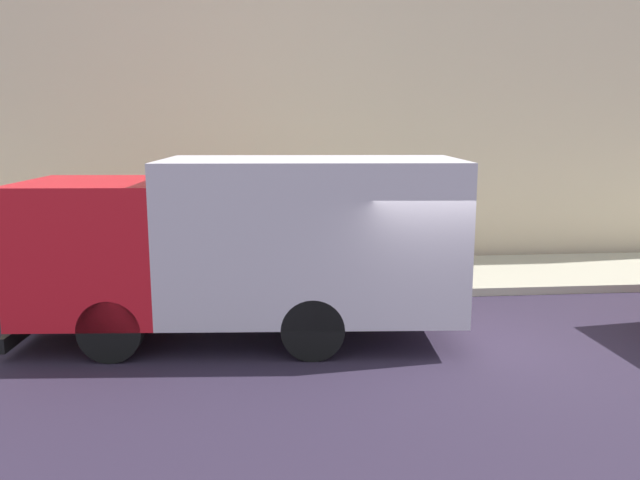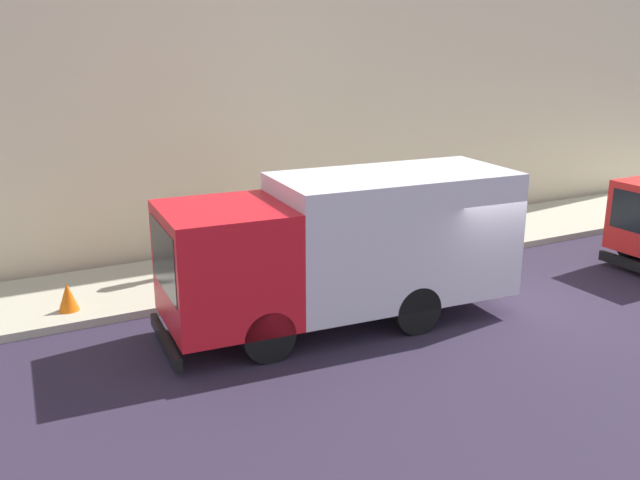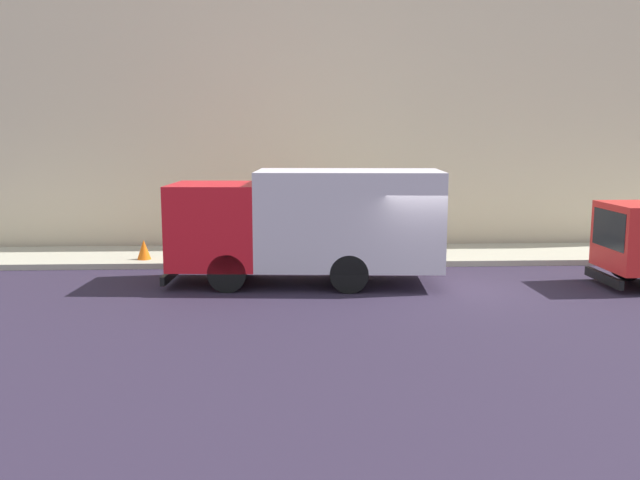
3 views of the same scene
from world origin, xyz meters
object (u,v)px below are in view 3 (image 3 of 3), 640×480
(pedestrian_standing, at_px, (222,225))
(large_utility_truck, at_px, (309,222))
(pedestrian_walking, at_px, (294,226))
(street_sign_post, at_px, (293,213))
(traffic_cone_orange, at_px, (144,250))

(pedestrian_standing, bearing_deg, large_utility_truck, -92.80)
(large_utility_truck, bearing_deg, pedestrian_walking, 9.19)
(pedestrian_walking, relative_size, pedestrian_standing, 0.92)
(pedestrian_walking, xyz_separation_m, street_sign_post, (-1.57, 0.05, 0.61))
(large_utility_truck, height_order, street_sign_post, large_utility_truck)
(pedestrian_standing, xyz_separation_m, street_sign_post, (-1.37, -2.27, 0.53))
(large_utility_truck, distance_m, pedestrian_standing, 4.80)
(street_sign_post, bearing_deg, pedestrian_standing, 58.84)
(traffic_cone_orange, relative_size, street_sign_post, 0.25)
(pedestrian_walking, distance_m, pedestrian_standing, 2.32)
(large_utility_truck, relative_size, pedestrian_walking, 4.60)
(pedestrian_standing, bearing_deg, street_sign_post, -68.27)
(large_utility_truck, relative_size, traffic_cone_orange, 12.17)
(pedestrian_walking, bearing_deg, pedestrian_standing, 115.94)
(traffic_cone_orange, bearing_deg, pedestrian_standing, -65.62)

